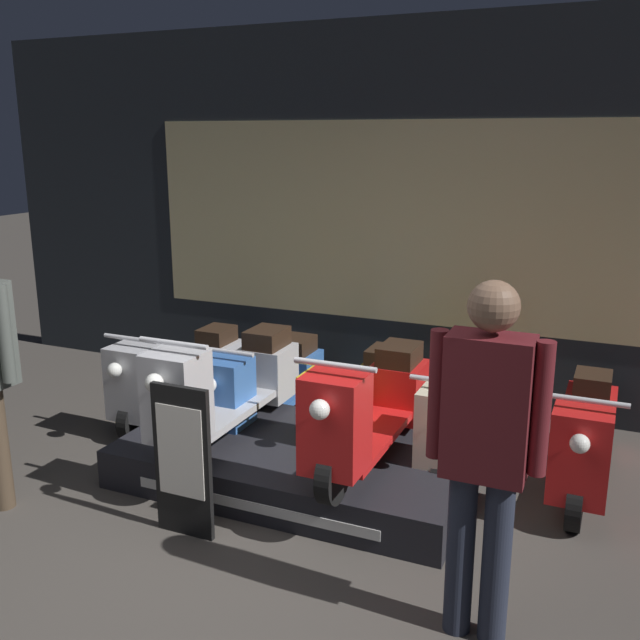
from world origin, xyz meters
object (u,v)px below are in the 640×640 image
object	(u,v)px
scooter_backrow_2	(360,402)
scooter_display_right	(371,408)
scooter_backrow_4	(585,437)
scooter_backrow_1	(265,387)
price_sign_board	(183,461)
scooter_backrow_3	(465,418)
scooter_backrow_0	(181,374)
person_right_browsing	(485,441)
scooter_display_left	(228,386)

from	to	relation	value
scooter_backrow_2	scooter_display_right	bearing A→B (deg)	-64.57
scooter_display_right	scooter_backrow_4	size ratio (longest dim) A/B	1.00
scooter_backrow_1	price_sign_board	xyz separation A→B (m)	(0.31, -1.59, 0.13)
scooter_backrow_3	scooter_backrow_4	size ratio (longest dim) A/B	1.00
scooter_backrow_2	price_sign_board	bearing A→B (deg)	-107.19
scooter_display_right	scooter_backrow_0	xyz separation A→B (m)	(-1.93, 0.72, -0.26)
person_right_browsing	scooter_display_right	bearing A→B (deg)	130.24
scooter_backrow_4	scooter_display_left	bearing A→B (deg)	-162.68
price_sign_board	scooter_display_left	bearing A→B (deg)	103.55
scooter_backrow_4	price_sign_board	world-z (taller)	price_sign_board
scooter_display_left	scooter_backrow_4	bearing A→B (deg)	17.32
scooter_backrow_1	scooter_backrow_2	world-z (taller)	same
scooter_display_right	scooter_backrow_4	distance (m)	1.47
scooter_display_right	person_right_browsing	distance (m)	1.44
scooter_backrow_1	scooter_backrow_2	xyz separation A→B (m)	(0.80, 0.00, 0.00)
price_sign_board	scooter_backrow_4	bearing A→B (deg)	37.30
scooter_display_left	scooter_backrow_1	bearing A→B (deg)	97.55
scooter_display_right	person_right_browsing	xyz separation A→B (m)	(0.90, -1.06, 0.37)
scooter_display_left	scooter_backrow_3	size ratio (longest dim) A/B	1.00
scooter_backrow_2	scooter_backrow_1	bearing A→B (deg)	180.00
person_right_browsing	price_sign_board	distance (m)	1.82
scooter_backrow_0	price_sign_board	distance (m)	1.94
scooter_backrow_3	price_sign_board	xyz separation A→B (m)	(-1.29, -1.59, 0.13)
scooter_display_left	scooter_backrow_0	distance (m)	1.17
scooter_display_right	price_sign_board	size ratio (longest dim) A/B	1.80
scooter_backrow_0	scooter_backrow_3	size ratio (longest dim) A/B	1.00
scooter_backrow_0	price_sign_board	world-z (taller)	price_sign_board
scooter_display_left	person_right_browsing	bearing A→B (deg)	-28.71
scooter_display_right	price_sign_board	xyz separation A→B (m)	(-0.83, -0.87, -0.14)
scooter_backrow_4	scooter_backrow_2	bearing A→B (deg)	180.00
scooter_display_right	scooter_backrow_0	size ratio (longest dim) A/B	1.00
scooter_display_right	scooter_backrow_1	distance (m)	1.37
scooter_backrow_4	person_right_browsing	bearing A→B (deg)	-101.21
scooter_display_left	scooter_backrow_2	distance (m)	1.04
scooter_display_right	scooter_backrow_2	bearing A→B (deg)	115.43
scooter_display_right	price_sign_board	distance (m)	1.21
scooter_display_right	scooter_backrow_0	distance (m)	2.08
scooter_backrow_2	person_right_browsing	xyz separation A→B (m)	(1.24, -1.78, 0.64)
person_right_browsing	price_sign_board	bearing A→B (deg)	173.70
scooter_backrow_1	scooter_backrow_4	world-z (taller)	same
scooter_display_right	scooter_backrow_4	bearing A→B (deg)	29.74
scooter_backrow_0	scooter_backrow_3	bearing A→B (deg)	0.00
scooter_backrow_2	scooter_backrow_3	bearing A→B (deg)	0.00
scooter_backrow_3	scooter_backrow_1	bearing A→B (deg)	180.00
scooter_display_left	scooter_backrow_2	world-z (taller)	scooter_display_left
scooter_display_left	scooter_display_right	distance (m)	1.04
scooter_backrow_3	scooter_display_left	bearing A→B (deg)	-154.47
person_right_browsing	scooter_backrow_3	bearing A→B (deg)	104.01
scooter_backrow_2	person_right_browsing	bearing A→B (deg)	-55.12
scooter_backrow_1	scooter_backrow_3	bearing A→B (deg)	0.00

